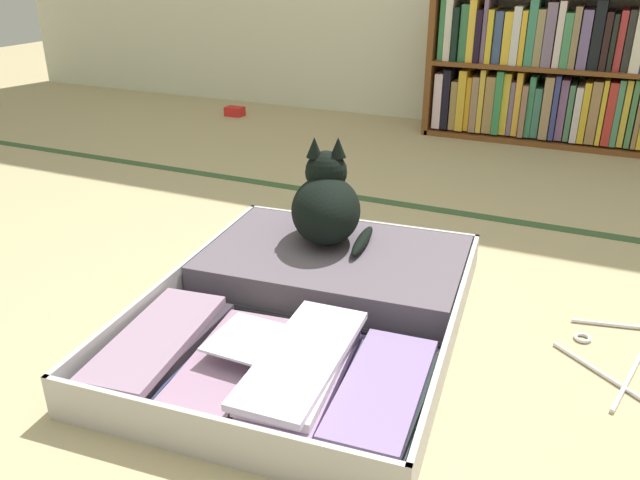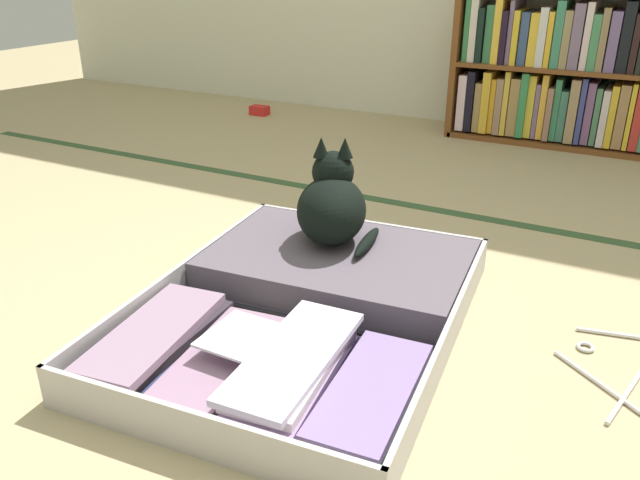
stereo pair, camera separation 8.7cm
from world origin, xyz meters
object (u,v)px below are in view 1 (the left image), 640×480
(clothes_hanger, at_px, (621,350))
(small_red_pouch, at_px, (235,111))
(bookshelf, at_px, (562,71))
(open_suitcase, at_px, (312,300))
(black_cat, at_px, (327,205))

(clothes_hanger, bearing_deg, small_red_pouch, 140.91)
(clothes_hanger, height_order, small_red_pouch, small_red_pouch)
(bookshelf, height_order, open_suitcase, bookshelf)
(open_suitcase, height_order, black_cat, black_cat)
(black_cat, bearing_deg, bookshelf, 75.15)
(open_suitcase, relative_size, clothes_hanger, 2.19)
(bookshelf, height_order, clothes_hanger, bookshelf)
(open_suitcase, xyz_separation_m, small_red_pouch, (-1.30, 1.78, -0.02))
(clothes_hanger, xyz_separation_m, small_red_pouch, (-2.02, 1.64, 0.02))
(open_suitcase, bearing_deg, small_red_pouch, 126.15)
(bookshelf, relative_size, open_suitcase, 1.24)
(bookshelf, relative_size, black_cat, 3.97)
(small_red_pouch, bearing_deg, open_suitcase, -53.85)
(bookshelf, height_order, small_red_pouch, bookshelf)
(bookshelf, distance_m, open_suitcase, 2.02)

